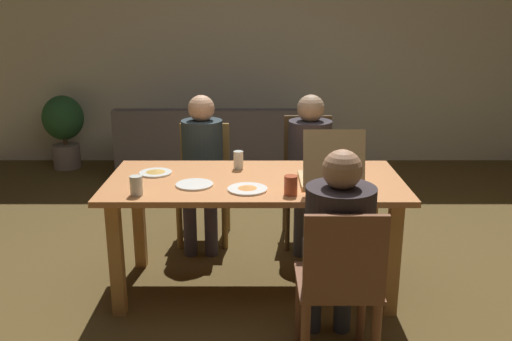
{
  "coord_description": "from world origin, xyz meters",
  "views": [
    {
      "loc": [
        0.01,
        -3.35,
        1.82
      ],
      "look_at": [
        0.0,
        0.1,
        0.79
      ],
      "focal_mm": 38.72,
      "sensor_mm": 36.0,
      "label": 1
    }
  ],
  "objects_px": {
    "plate_1": "(196,185)",
    "potted_plant": "(65,125)",
    "dining_table": "(256,195)",
    "pizza_box_0": "(330,176)",
    "drinking_glass_0": "(240,160)",
    "person_2": "(339,237)",
    "plate_2": "(157,172)",
    "drinking_glass_1": "(138,185)",
    "chair_1": "(206,179)",
    "drinking_glass_2": "(292,185)",
    "couch": "(222,152)",
    "person_1": "(203,159)",
    "plate_0": "(249,189)",
    "chair_0": "(309,173)",
    "person_0": "(311,158)",
    "chair_2": "(341,287)"
  },
  "relations": [
    {
      "from": "plate_1",
      "to": "plate_2",
      "type": "relative_size",
      "value": 1.08
    },
    {
      "from": "pizza_box_0",
      "to": "couch",
      "type": "bearing_deg",
      "value": 107.42
    },
    {
      "from": "chair_2",
      "to": "drinking_glass_1",
      "type": "bearing_deg",
      "value": 152.55
    },
    {
      "from": "drinking_glass_2",
      "to": "potted_plant",
      "type": "height_order",
      "value": "drinking_glass_2"
    },
    {
      "from": "potted_plant",
      "to": "couch",
      "type": "bearing_deg",
      "value": -10.08
    },
    {
      "from": "chair_0",
      "to": "drinking_glass_2",
      "type": "distance_m",
      "value": 1.25
    },
    {
      "from": "chair_1",
      "to": "drinking_glass_0",
      "type": "distance_m",
      "value": 0.82
    },
    {
      "from": "pizza_box_0",
      "to": "drinking_glass_0",
      "type": "distance_m",
      "value": 0.67
    },
    {
      "from": "plate_1",
      "to": "potted_plant",
      "type": "bearing_deg",
      "value": 121.23
    },
    {
      "from": "plate_0",
      "to": "couch",
      "type": "bearing_deg",
      "value": 97.01
    },
    {
      "from": "dining_table",
      "to": "plate_1",
      "type": "relative_size",
      "value": 8.12
    },
    {
      "from": "pizza_box_0",
      "to": "potted_plant",
      "type": "relative_size",
      "value": 0.52
    },
    {
      "from": "person_0",
      "to": "person_2",
      "type": "height_order",
      "value": "person_0"
    },
    {
      "from": "plate_1",
      "to": "drinking_glass_2",
      "type": "relative_size",
      "value": 2.02
    },
    {
      "from": "dining_table",
      "to": "couch",
      "type": "height_order",
      "value": "couch"
    },
    {
      "from": "plate_1",
      "to": "couch",
      "type": "relative_size",
      "value": 0.11
    },
    {
      "from": "person_2",
      "to": "drinking_glass_1",
      "type": "xyz_separation_m",
      "value": [
        -1.11,
        0.44,
        0.13
      ]
    },
    {
      "from": "potted_plant",
      "to": "chair_0",
      "type": "bearing_deg",
      "value": -37.49
    },
    {
      "from": "dining_table",
      "to": "plate_2",
      "type": "bearing_deg",
      "value": 169.92
    },
    {
      "from": "dining_table",
      "to": "chair_0",
      "type": "distance_m",
      "value": 0.99
    },
    {
      "from": "person_1",
      "to": "drinking_glass_0",
      "type": "height_order",
      "value": "person_1"
    },
    {
      "from": "person_2",
      "to": "plate_2",
      "type": "bearing_deg",
      "value": 141.12
    },
    {
      "from": "chair_0",
      "to": "drinking_glass_1",
      "type": "height_order",
      "value": "chair_0"
    },
    {
      "from": "person_2",
      "to": "drinking_glass_1",
      "type": "bearing_deg",
      "value": 158.29
    },
    {
      "from": "person_1",
      "to": "pizza_box_0",
      "type": "height_order",
      "value": "person_1"
    },
    {
      "from": "pizza_box_0",
      "to": "person_2",
      "type": "bearing_deg",
      "value": -93.12
    },
    {
      "from": "chair_1",
      "to": "drinking_glass_2",
      "type": "xyz_separation_m",
      "value": [
        0.62,
        -1.21,
        0.34
      ]
    },
    {
      "from": "plate_1",
      "to": "drinking_glass_1",
      "type": "distance_m",
      "value": 0.37
    },
    {
      "from": "chair_1",
      "to": "chair_0",
      "type": "bearing_deg",
      "value": -1.18
    },
    {
      "from": "person_0",
      "to": "drinking_glass_1",
      "type": "distance_m",
      "value": 1.53
    },
    {
      "from": "chair_1",
      "to": "plate_0",
      "type": "bearing_deg",
      "value": -71.98
    },
    {
      "from": "person_0",
      "to": "potted_plant",
      "type": "relative_size",
      "value": 1.39
    },
    {
      "from": "chair_0",
      "to": "couch",
      "type": "relative_size",
      "value": 0.46
    },
    {
      "from": "drinking_glass_0",
      "to": "potted_plant",
      "type": "height_order",
      "value": "drinking_glass_0"
    },
    {
      "from": "person_0",
      "to": "person_1",
      "type": "distance_m",
      "value": 0.84
    },
    {
      "from": "drinking_glass_1",
      "to": "couch",
      "type": "distance_m",
      "value": 2.97
    },
    {
      "from": "person_1",
      "to": "pizza_box_0",
      "type": "distance_m",
      "value": 1.24
    },
    {
      "from": "person_0",
      "to": "chair_2",
      "type": "xyz_separation_m",
      "value": [
        0.0,
        -1.62,
        -0.22
      ]
    },
    {
      "from": "chair_1",
      "to": "plate_1",
      "type": "distance_m",
      "value": 1.08
    },
    {
      "from": "plate_0",
      "to": "chair_0",
      "type": "bearing_deg",
      "value": 67.19
    },
    {
      "from": "drinking_glass_2",
      "to": "person_1",
      "type": "bearing_deg",
      "value": 120.1
    },
    {
      "from": "couch",
      "to": "drinking_glass_1",
      "type": "bearing_deg",
      "value": -95.87
    },
    {
      "from": "drinking_glass_1",
      "to": "couch",
      "type": "xyz_separation_m",
      "value": [
        0.3,
        2.9,
        -0.55
      ]
    },
    {
      "from": "plate_1",
      "to": "drinking_glass_0",
      "type": "bearing_deg",
      "value": 54.75
    },
    {
      "from": "plate_2",
      "to": "couch",
      "type": "bearing_deg",
      "value": 83.94
    },
    {
      "from": "person_1",
      "to": "chair_2",
      "type": "xyz_separation_m",
      "value": [
        0.83,
        -1.65,
        -0.21
      ]
    },
    {
      "from": "chair_0",
      "to": "dining_table",
      "type": "bearing_deg",
      "value": -115.5
    },
    {
      "from": "plate_1",
      "to": "chair_2",
      "type": "bearing_deg",
      "value": -43.42
    },
    {
      "from": "chair_1",
      "to": "person_2",
      "type": "distance_m",
      "value": 1.87
    },
    {
      "from": "plate_1",
      "to": "drinking_glass_2",
      "type": "height_order",
      "value": "drinking_glass_2"
    }
  ]
}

